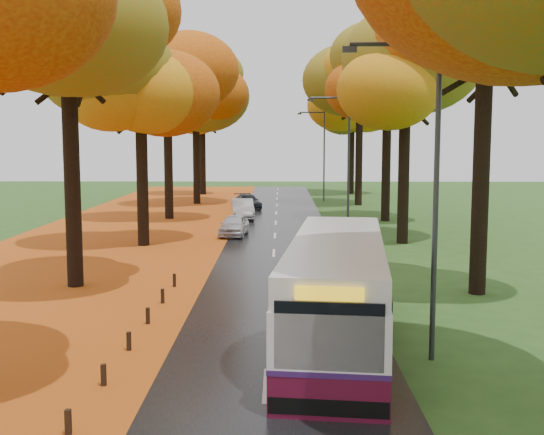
{
  "coord_description": "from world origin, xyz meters",
  "views": [
    {
      "loc": [
        0.33,
        -8.94,
        5.63
      ],
      "look_at": [
        0.0,
        17.05,
        2.6
      ],
      "focal_mm": 45.0,
      "sensor_mm": 36.0,
      "label": 1
    }
  ],
  "objects_px": {
    "streetlamp_far": "(321,149)",
    "car_white": "(234,225)",
    "car_silver": "(243,209)",
    "streetlamp_near": "(426,175)",
    "streetlamp_mid": "(344,154)",
    "car_dark": "(248,202)",
    "bus": "(337,288)"
  },
  "relations": [
    {
      "from": "streetlamp_mid",
      "to": "car_white",
      "type": "bearing_deg",
      "value": -179.05
    },
    {
      "from": "streetlamp_mid",
      "to": "car_white",
      "type": "relative_size",
      "value": 2.23
    },
    {
      "from": "car_white",
      "to": "car_dark",
      "type": "relative_size",
      "value": 0.92
    },
    {
      "from": "streetlamp_far",
      "to": "car_white",
      "type": "height_order",
      "value": "streetlamp_far"
    },
    {
      "from": "streetlamp_near",
      "to": "car_dark",
      "type": "distance_m",
      "value": 37.68
    },
    {
      "from": "streetlamp_near",
      "to": "car_dark",
      "type": "bearing_deg",
      "value": 99.59
    },
    {
      "from": "streetlamp_near",
      "to": "car_silver",
      "type": "relative_size",
      "value": 1.92
    },
    {
      "from": "car_silver",
      "to": "car_white",
      "type": "bearing_deg",
      "value": -96.53
    },
    {
      "from": "streetlamp_far",
      "to": "bus",
      "type": "relative_size",
      "value": 0.72
    },
    {
      "from": "car_white",
      "to": "car_dark",
      "type": "xyz_separation_m",
      "value": [
        0.05,
        15.04,
        -0.04
      ]
    },
    {
      "from": "streetlamp_near",
      "to": "car_silver",
      "type": "distance_m",
      "value": 31.08
    },
    {
      "from": "streetlamp_near",
      "to": "streetlamp_far",
      "type": "height_order",
      "value": "same"
    },
    {
      "from": "streetlamp_near",
      "to": "streetlamp_far",
      "type": "relative_size",
      "value": 1.0
    },
    {
      "from": "streetlamp_near",
      "to": "car_dark",
      "type": "height_order",
      "value": "streetlamp_near"
    },
    {
      "from": "streetlamp_far",
      "to": "car_white",
      "type": "distance_m",
      "value": 23.34
    },
    {
      "from": "bus",
      "to": "car_silver",
      "type": "height_order",
      "value": "bus"
    },
    {
      "from": "car_white",
      "to": "streetlamp_far",
      "type": "bearing_deg",
      "value": 79.32
    },
    {
      "from": "streetlamp_near",
      "to": "streetlamp_mid",
      "type": "relative_size",
      "value": 1.0
    },
    {
      "from": "streetlamp_far",
      "to": "car_silver",
      "type": "relative_size",
      "value": 1.92
    },
    {
      "from": "streetlamp_mid",
      "to": "car_white",
      "type": "xyz_separation_m",
      "value": [
        -6.3,
        -0.1,
        -4.06
      ]
    },
    {
      "from": "car_silver",
      "to": "streetlamp_mid",
      "type": "bearing_deg",
      "value": -58.86
    },
    {
      "from": "bus",
      "to": "car_dark",
      "type": "height_order",
      "value": "bus"
    },
    {
      "from": "streetlamp_far",
      "to": "car_silver",
      "type": "distance_m",
      "value": 15.7
    },
    {
      "from": "car_dark",
      "to": "bus",
      "type": "bearing_deg",
      "value": -99.92
    },
    {
      "from": "streetlamp_far",
      "to": "car_dark",
      "type": "height_order",
      "value": "streetlamp_far"
    },
    {
      "from": "streetlamp_mid",
      "to": "car_dark",
      "type": "bearing_deg",
      "value": 112.69
    },
    {
      "from": "car_white",
      "to": "car_silver",
      "type": "distance_m",
      "value": 8.28
    },
    {
      "from": "car_dark",
      "to": "car_silver",
      "type": "bearing_deg",
      "value": -106.88
    },
    {
      "from": "streetlamp_far",
      "to": "car_dark",
      "type": "xyz_separation_m",
      "value": [
        -6.24,
        -7.07,
        -4.1
      ]
    },
    {
      "from": "car_silver",
      "to": "streetlamp_near",
      "type": "bearing_deg",
      "value": -84.61
    },
    {
      "from": "streetlamp_near",
      "to": "car_white",
      "type": "bearing_deg",
      "value": 106.04
    },
    {
      "from": "streetlamp_near",
      "to": "car_dark",
      "type": "xyz_separation_m",
      "value": [
        -6.24,
        36.93,
        -4.1
      ]
    }
  ]
}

